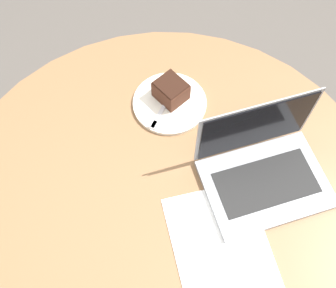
% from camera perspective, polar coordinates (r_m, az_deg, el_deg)
% --- Properties ---
extents(ground_plane, '(12.00, 12.00, 0.00)m').
position_cam_1_polar(ground_plane, '(1.82, -0.17, -16.47)').
color(ground_plane, '#4C4742').
extents(dining_table, '(1.27, 1.27, 0.75)m').
position_cam_1_polar(dining_table, '(1.22, -0.25, -10.60)').
color(dining_table, brown).
rests_on(dining_table, ground_plane).
extents(paper_document, '(0.40, 0.26, 0.00)m').
position_cam_1_polar(paper_document, '(1.06, 8.26, -16.16)').
color(paper_document, white).
rests_on(paper_document, dining_table).
extents(plate, '(0.23, 0.23, 0.01)m').
position_cam_1_polar(plate, '(1.24, 0.24, 5.98)').
color(plate, silver).
rests_on(plate, dining_table).
extents(cake_slice, '(0.12, 0.11, 0.07)m').
position_cam_1_polar(cake_slice, '(1.22, 0.42, 7.77)').
color(cake_slice, '#472619').
rests_on(cake_slice, plate).
extents(fork, '(0.14, 0.13, 0.00)m').
position_cam_1_polar(fork, '(1.21, -0.97, 4.78)').
color(fork, silver).
rests_on(fork, plate).
extents(laptop, '(0.26, 0.35, 0.23)m').
position_cam_1_polar(laptop, '(1.12, 13.61, -3.62)').
color(laptop, gray).
rests_on(laptop, dining_table).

